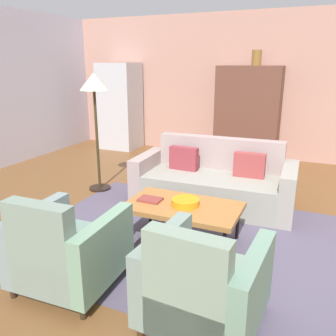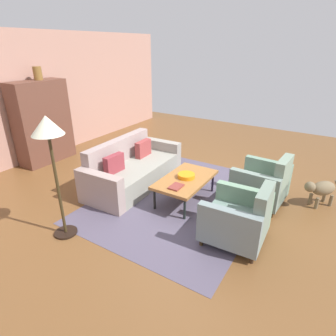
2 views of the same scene
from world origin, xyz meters
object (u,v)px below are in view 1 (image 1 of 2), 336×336
(couch, at_px, (214,182))
(armchair_left, at_px, (65,252))
(cabinet, at_px, (248,114))
(refrigerator, at_px, (120,106))
(fruit_bowl, at_px, (185,202))
(book_stack, at_px, (150,199))
(vase_tall, at_px, (257,58))
(armchair_right, at_px, (201,287))
(coffee_table, at_px, (183,208))
(floor_lamp, at_px, (94,93))

(couch, height_order, armchair_left, armchair_left)
(armchair_left, height_order, cabinet, cabinet)
(armchair_left, height_order, refrigerator, refrigerator)
(armchair_left, height_order, fruit_bowl, armchair_left)
(book_stack, xyz_separation_m, cabinet, (0.29, 3.64, 0.47))
(book_stack, relative_size, vase_tall, 0.91)
(armchair_left, bearing_deg, armchair_right, -2.29)
(couch, xyz_separation_m, book_stack, (-0.37, -1.22, 0.14))
(couch, distance_m, book_stack, 1.28)
(coffee_table, relative_size, vase_tall, 4.37)
(book_stack, distance_m, vase_tall, 3.95)
(armchair_left, distance_m, book_stack, 1.16)
(armchair_left, distance_m, vase_tall, 5.06)
(cabinet, distance_m, refrigerator, 2.80)
(coffee_table, relative_size, cabinet, 0.67)
(refrigerator, height_order, floor_lamp, refrigerator)
(armchair_left, bearing_deg, couch, 73.53)
(fruit_bowl, distance_m, refrigerator, 4.57)
(armchair_right, height_order, cabinet, cabinet)
(fruit_bowl, bearing_deg, coffee_table, 180.00)
(floor_lamp, bearing_deg, book_stack, -36.69)
(couch, distance_m, fruit_bowl, 1.20)
(couch, distance_m, floor_lamp, 2.10)
(vase_tall, bearing_deg, couch, -90.52)
(cabinet, bearing_deg, floor_lamp, -122.61)
(coffee_table, relative_size, floor_lamp, 0.70)
(cabinet, xyz_separation_m, refrigerator, (-2.79, -0.10, 0.03))
(armchair_left, relative_size, refrigerator, 0.48)
(armchair_right, xyz_separation_m, refrigerator, (-3.47, 4.67, 0.58))
(armchair_right, bearing_deg, coffee_table, 120.59)
(coffee_table, relative_size, armchair_right, 1.36)
(couch, relative_size, fruit_bowl, 7.32)
(armchair_right, height_order, book_stack, armchair_right)
(refrigerator, bearing_deg, couch, -38.88)
(floor_lamp, bearing_deg, couch, 6.22)
(coffee_table, height_order, book_stack, book_stack)
(couch, distance_m, vase_tall, 2.92)
(cabinet, bearing_deg, armchair_right, -81.92)
(vase_tall, height_order, floor_lamp, vase_tall)
(book_stack, height_order, refrigerator, refrigerator)
(couch, bearing_deg, coffee_table, 88.04)
(fruit_bowl, height_order, vase_tall, vase_tall)
(armchair_right, relative_size, fruit_bowl, 3.02)
(armchair_right, xyz_separation_m, fruit_bowl, (-0.57, 1.17, 0.11))
(armchair_left, relative_size, vase_tall, 3.20)
(armchair_left, height_order, floor_lamp, floor_lamp)
(floor_lamp, bearing_deg, cabinet, 57.39)
(couch, relative_size, armchair_left, 2.42)
(fruit_bowl, distance_m, book_stack, 0.40)
(coffee_table, xyz_separation_m, fruit_bowl, (0.03, -0.00, 0.07))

